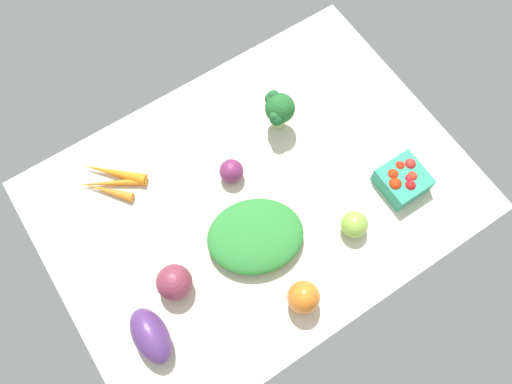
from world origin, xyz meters
The scene contains 10 objects.
tablecloth centered at (0.00, 0.00, 1.00)cm, with size 104.00×76.00×2.00cm, color beige.
red_onion_center centered at (2.28, -7.71, 5.04)cm, with size 6.07×6.07×6.07cm, color #79295A.
heirloom_tomato_green centered at (-14.76, 20.32, 5.27)cm, with size 6.53×6.53×6.53cm, color #90C044.
carrot_bunch centered at (28.35, -22.90, 3.28)cm, with size 16.90×16.39×2.91cm.
bell_pepper_orange centered at (5.66, 27.96, 6.72)cm, with size 7.37×7.37×9.43cm, color orange.
red_onion_near_basket centered at (28.13, 8.98, 6.15)cm, with size 8.29×8.29×8.29cm, color #833046.
leafy_greens_clump centered at (6.50, 9.62, 4.90)cm, with size 23.14×18.73×5.80cm, color #2F8535.
berry_basket centered at (-31.94, 17.50, 5.04)cm, with size 10.75×10.75×6.38cm.
broccoli_head centered at (-15.79, -13.66, 9.84)cm, with size 8.00×8.65×12.02cm.
eggplant centered at (38.35, 16.34, 5.81)cm, with size 13.34×7.62×7.62cm, color #552F72.
Camera 1 is at (26.01, 39.57, 122.55)cm, focal length 36.25 mm.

